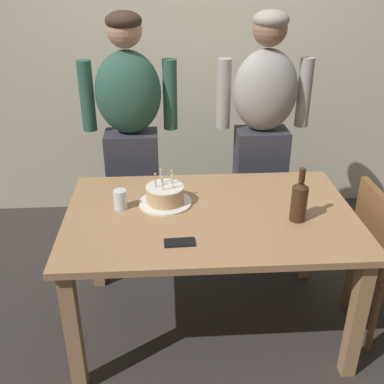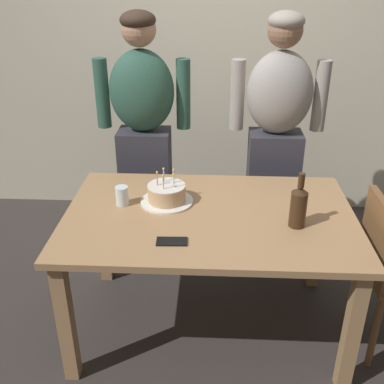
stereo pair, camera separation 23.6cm
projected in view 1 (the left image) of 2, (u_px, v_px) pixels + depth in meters
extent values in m
plane|color=#332D2B|center=(208.00, 322.00, 2.71)|extent=(10.00, 10.00, 0.00)
cube|color=beige|center=(192.00, 50.00, 3.51)|extent=(5.20, 0.10, 2.60)
cube|color=#A37A51|center=(210.00, 216.00, 2.38)|extent=(1.50, 0.96, 0.03)
cube|color=#A37A51|center=(73.00, 332.00, 2.15)|extent=(0.07, 0.07, 0.70)
cube|color=#A37A51|center=(357.00, 319.00, 2.22)|extent=(0.07, 0.07, 0.70)
cube|color=#A37A51|center=(95.00, 238.00, 2.88)|extent=(0.07, 0.07, 0.70)
cube|color=#A37A51|center=(308.00, 231.00, 2.95)|extent=(0.07, 0.07, 0.70)
cylinder|color=white|center=(165.00, 203.00, 2.46)|extent=(0.28, 0.28, 0.01)
cylinder|color=tan|center=(165.00, 195.00, 2.44)|extent=(0.20, 0.20, 0.08)
cylinder|color=silver|center=(165.00, 187.00, 2.42)|extent=(0.20, 0.20, 0.01)
cylinder|color=beige|center=(173.00, 182.00, 2.38)|extent=(0.01, 0.01, 0.07)
sphere|color=#F9C64C|center=(172.00, 175.00, 2.37)|extent=(0.01, 0.01, 0.01)
cylinder|color=#93B7DB|center=(172.00, 178.00, 2.43)|extent=(0.01, 0.01, 0.07)
sphere|color=#F9C64C|center=(171.00, 171.00, 2.42)|extent=(0.01, 0.01, 0.01)
cylinder|color=#93B7DB|center=(161.00, 177.00, 2.44)|extent=(0.01, 0.01, 0.07)
sphere|color=#F9C64C|center=(161.00, 170.00, 2.42)|extent=(0.01, 0.01, 0.01)
cylinder|color=pink|center=(156.00, 181.00, 2.40)|extent=(0.01, 0.01, 0.07)
sphere|color=#F9C64C|center=(155.00, 174.00, 2.38)|extent=(0.01, 0.01, 0.01)
cylinder|color=#EAB266|center=(163.00, 184.00, 2.36)|extent=(0.01, 0.01, 0.07)
sphere|color=#F9C64C|center=(162.00, 177.00, 2.34)|extent=(0.01, 0.01, 0.01)
cylinder|color=silver|center=(120.00, 199.00, 2.40)|extent=(0.07, 0.07, 0.10)
cylinder|color=#382314|center=(299.00, 204.00, 2.27)|extent=(0.08, 0.08, 0.18)
cone|color=#382314|center=(301.00, 185.00, 2.22)|extent=(0.08, 0.08, 0.03)
cylinder|color=#382314|center=(302.00, 175.00, 2.20)|extent=(0.03, 0.03, 0.07)
cube|color=black|center=(180.00, 242.00, 2.12)|extent=(0.15, 0.08, 0.01)
cube|color=#33333D|center=(135.00, 196.00, 3.16)|extent=(0.34, 0.23, 0.92)
ellipsoid|color=#2D5647|center=(128.00, 93.00, 2.84)|extent=(0.41, 0.27, 0.52)
sphere|color=tan|center=(124.00, 30.00, 2.67)|extent=(0.21, 0.21, 0.21)
ellipsoid|color=#38281E|center=(123.00, 21.00, 2.63)|extent=(0.21, 0.21, 0.12)
cylinder|color=#2D5647|center=(170.00, 95.00, 2.89)|extent=(0.09, 0.09, 0.44)
cylinder|color=#2D5647|center=(87.00, 96.00, 2.86)|extent=(0.09, 0.09, 0.44)
cube|color=#33333D|center=(258.00, 192.00, 3.21)|extent=(0.34, 0.23, 0.92)
ellipsoid|color=#9E9993|center=(265.00, 91.00, 2.88)|extent=(0.41, 0.27, 0.52)
sphere|color=#936B51|center=(270.00, 29.00, 2.72)|extent=(0.21, 0.21, 0.21)
ellipsoid|color=gray|center=(271.00, 20.00, 2.68)|extent=(0.21, 0.21, 0.12)
cylinder|color=#9E9993|center=(304.00, 93.00, 2.94)|extent=(0.09, 0.09, 0.44)
cylinder|color=#9E9993|center=(224.00, 94.00, 2.91)|extent=(0.09, 0.09, 0.44)
cube|color=brown|center=(373.00, 227.00, 2.38)|extent=(0.04, 0.40, 0.40)
cylinder|color=brown|center=(374.00, 318.00, 2.42)|extent=(0.04, 0.04, 0.45)
cylinder|color=brown|center=(349.00, 276.00, 2.74)|extent=(0.04, 0.04, 0.45)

